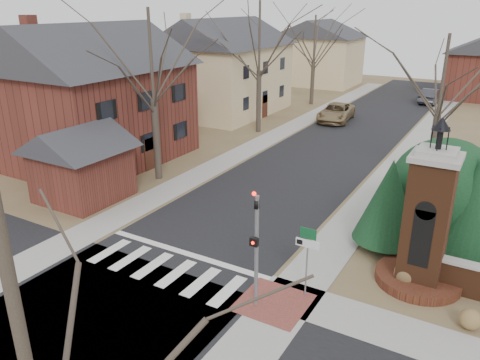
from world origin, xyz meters
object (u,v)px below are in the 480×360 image
Objects in this scene: pickup_truck at (336,112)px; traffic_signal_pole at (256,240)px; brick_gate_monument at (425,232)px; sign_post at (307,249)px; distant_car at (431,96)px.

traffic_signal_pole is at bearing -82.45° from pickup_truck.
brick_gate_monument is 1.15× the size of pickup_truck.
sign_post is at bearing -138.58° from brick_gate_monument.
sign_post is 28.21m from pickup_truck.
traffic_signal_pole is 0.80× the size of pickup_truck.
brick_gate_monument is at bearing 41.42° from sign_post.
distant_car is at bearing 58.76° from pickup_truck.
distant_car is (6.07, 13.01, -0.00)m from pickup_truck.
pickup_truck is (-6.97, 28.36, -1.80)m from traffic_signal_pole.
brick_gate_monument is at bearing 101.88° from distant_car.
distant_car is at bearing 98.62° from brick_gate_monument.
pickup_truck is (-11.67, 23.94, -1.38)m from brick_gate_monument.
distant_car is at bearing 91.25° from traffic_signal_pole.
sign_post is 0.42× the size of brick_gate_monument.
distant_car is (-2.19, 39.96, -1.17)m from sign_post.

